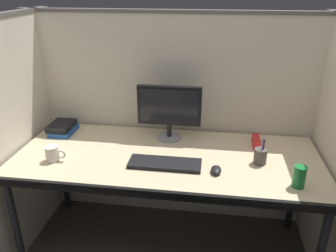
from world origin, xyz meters
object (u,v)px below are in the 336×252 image
at_px(red_stapler, 256,141).
at_px(book_stack, 62,128).
at_px(monitor_center, 169,109).
at_px(soda_can, 299,177).
at_px(desk, 167,163).
at_px(coffee_mug, 53,154).
at_px(pen_cup, 260,156).
at_px(keyboard_main, 165,164).
at_px(computer_mouse, 216,170).

bearing_deg(red_stapler, book_stack, 179.54).
bearing_deg(monitor_center, soda_can, -33.04).
relative_size(desk, soda_can, 15.57).
height_order(book_stack, coffee_mug, coffee_mug).
distance_m(monitor_center, book_stack, 0.79).
bearing_deg(coffee_mug, soda_can, -3.24).
xyz_separation_m(pen_cup, coffee_mug, (-1.24, -0.14, -0.00)).
relative_size(soda_can, coffee_mug, 0.97).
height_order(red_stapler, pen_cup, pen_cup).
xyz_separation_m(keyboard_main, soda_can, (0.73, -0.12, 0.05)).
relative_size(keyboard_main, pen_cup, 2.64).
xyz_separation_m(desk, book_stack, (-0.79, 0.25, 0.08)).
bearing_deg(monitor_center, red_stapler, -2.78).
relative_size(desk, monitor_center, 4.42).
xyz_separation_m(computer_mouse, book_stack, (-1.10, 0.40, 0.02)).
bearing_deg(coffee_mug, red_stapler, 17.29).
height_order(monitor_center, keyboard_main, monitor_center).
height_order(soda_can, coffee_mug, soda_can).
height_order(red_stapler, coffee_mug, coffee_mug).
distance_m(desk, book_stack, 0.83).
distance_m(soda_can, coffee_mug, 1.41).
height_order(red_stapler, book_stack, book_stack).
relative_size(computer_mouse, red_stapler, 0.64).
bearing_deg(monitor_center, coffee_mug, -147.61).
height_order(computer_mouse, coffee_mug, coffee_mug).
height_order(computer_mouse, book_stack, book_stack).
height_order(keyboard_main, soda_can, soda_can).
bearing_deg(red_stapler, monitor_center, 177.22).
distance_m(monitor_center, pen_cup, 0.67).
relative_size(computer_mouse, book_stack, 0.44).
bearing_deg(pen_cup, monitor_center, 155.14).
height_order(computer_mouse, soda_can, soda_can).
bearing_deg(keyboard_main, pen_cup, 10.34).
bearing_deg(desk, book_stack, 162.61).
bearing_deg(monitor_center, book_stack, -178.70).
bearing_deg(computer_mouse, monitor_center, 128.36).
xyz_separation_m(desk, computer_mouse, (0.31, -0.15, 0.07)).
xyz_separation_m(computer_mouse, coffee_mug, (-0.98, -0.00, 0.03)).
bearing_deg(keyboard_main, monitor_center, 94.01).
xyz_separation_m(monitor_center, book_stack, (-0.77, -0.02, -0.18)).
bearing_deg(soda_can, coffee_mug, 176.76).
height_order(pen_cup, coffee_mug, pen_cup).
bearing_deg(red_stapler, desk, -157.23).
height_order(monitor_center, red_stapler, monitor_center).
relative_size(red_stapler, soda_can, 1.23).
xyz_separation_m(keyboard_main, coffee_mug, (-0.68, -0.04, 0.04)).
distance_m(desk, soda_can, 0.78).
distance_m(monitor_center, keyboard_main, 0.43).
bearing_deg(monitor_center, desk, -85.53).
bearing_deg(desk, red_stapler, 22.77).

